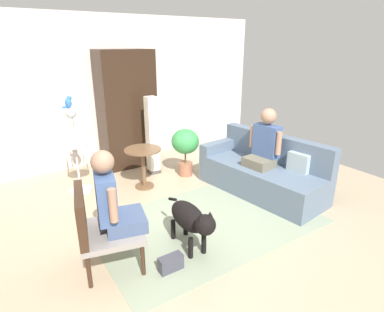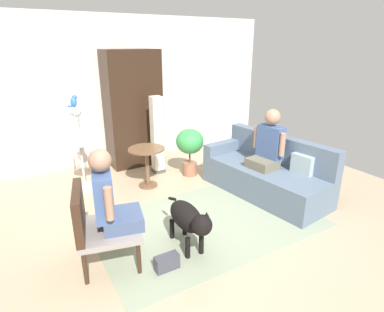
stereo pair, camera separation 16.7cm
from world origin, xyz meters
name	(u,v)px [view 2 (the right image)]	position (x,y,z in m)	size (l,w,h in m)	color
ground_plane	(197,225)	(0.00, 0.00, 0.00)	(7.06, 7.06, 0.00)	tan
back_wall	(117,91)	(0.00, 2.95, 1.36)	(6.49, 0.12, 2.71)	silver
area_rug	(208,222)	(0.15, -0.01, 0.00)	(2.82, 1.81, 0.01)	gray
couch	(266,174)	(1.42, 0.29, 0.31)	(1.06, 2.05, 0.88)	slate
armchair	(95,222)	(-1.28, -0.12, 0.50)	(0.74, 0.76, 0.88)	#382316
person_on_couch	(268,144)	(1.39, 0.27, 0.81)	(0.46, 0.56, 0.87)	#696352
person_on_armchair	(109,198)	(-1.12, -0.15, 0.76)	(0.54, 0.56, 0.85)	#425377
round_end_table	(147,160)	(-0.07, 1.42, 0.45)	(0.58, 0.58, 0.65)	brown
dog	(189,218)	(-0.33, -0.36, 0.39)	(0.31, 0.94, 0.61)	black
bird_cage_stand	(81,151)	(-0.99, 1.85, 0.65)	(0.38, 0.38, 1.32)	silver
parrot	(74,101)	(-1.00, 1.85, 1.41)	(0.17, 0.10, 0.18)	blue
potted_plant	(190,145)	(0.75, 1.48, 0.56)	(0.48, 0.48, 0.84)	#996047
column_lamp	(157,136)	(0.33, 1.89, 0.68)	(0.20, 0.20, 1.37)	#4C4742
armoire_cabinet	(133,109)	(0.15, 2.54, 1.06)	(0.97, 0.56, 2.11)	black
handbag	(167,263)	(-0.71, -0.56, 0.08)	(0.25, 0.11, 0.17)	#3F3F4C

